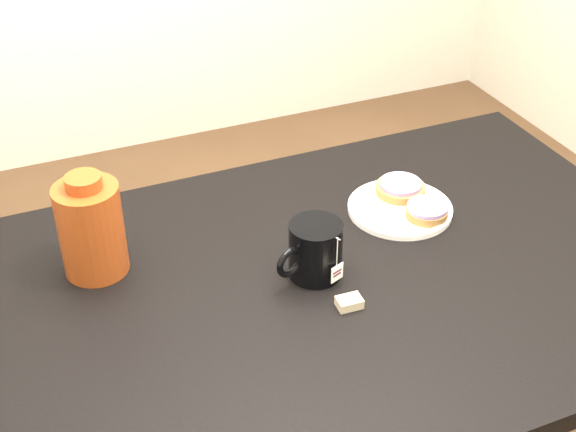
{
  "coord_description": "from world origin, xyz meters",
  "views": [
    {
      "loc": [
        -0.53,
        -1.06,
        1.69
      ],
      "look_at": [
        -0.03,
        0.14,
        0.81
      ],
      "focal_mm": 50.0,
      "sensor_mm": 36.0,
      "label": 1
    }
  ],
  "objects_px": {
    "teabag_pouch": "(349,302)",
    "bagel_package": "(91,228)",
    "plate": "(400,208)",
    "bagel_front": "(427,211)",
    "table": "(328,311)",
    "mug": "(315,250)",
    "bagel_back": "(400,188)"
  },
  "relations": [
    {
      "from": "plate",
      "to": "mug",
      "type": "height_order",
      "value": "mug"
    },
    {
      "from": "table",
      "to": "plate",
      "type": "height_order",
      "value": "plate"
    },
    {
      "from": "plate",
      "to": "mug",
      "type": "relative_size",
      "value": 1.4
    },
    {
      "from": "plate",
      "to": "mug",
      "type": "distance_m",
      "value": 0.29
    },
    {
      "from": "table",
      "to": "teabag_pouch",
      "type": "height_order",
      "value": "teabag_pouch"
    },
    {
      "from": "teabag_pouch",
      "to": "table",
      "type": "bearing_deg",
      "value": 88.1
    },
    {
      "from": "bagel_package",
      "to": "mug",
      "type": "bearing_deg",
      "value": -25.35
    },
    {
      "from": "teabag_pouch",
      "to": "bagel_back",
      "type": "bearing_deg",
      "value": 46.84
    },
    {
      "from": "bagel_front",
      "to": "mug",
      "type": "height_order",
      "value": "mug"
    },
    {
      "from": "bagel_front",
      "to": "bagel_package",
      "type": "distance_m",
      "value": 0.67
    },
    {
      "from": "plate",
      "to": "bagel_back",
      "type": "xyz_separation_m",
      "value": [
        0.03,
        0.05,
        0.02
      ]
    },
    {
      "from": "table",
      "to": "bagel_front",
      "type": "xyz_separation_m",
      "value": [
        0.26,
        0.09,
        0.11
      ]
    },
    {
      "from": "bagel_front",
      "to": "plate",
      "type": "bearing_deg",
      "value": 119.05
    },
    {
      "from": "teabag_pouch",
      "to": "bagel_package",
      "type": "height_order",
      "value": "bagel_package"
    },
    {
      "from": "table",
      "to": "bagel_front",
      "type": "bearing_deg",
      "value": 18.91
    },
    {
      "from": "bagel_front",
      "to": "bagel_package",
      "type": "relative_size",
      "value": 0.49
    },
    {
      "from": "bagel_back",
      "to": "bagel_package",
      "type": "xyz_separation_m",
      "value": [
        -0.65,
        0.01,
        0.07
      ]
    },
    {
      "from": "bagel_front",
      "to": "bagel_package",
      "type": "xyz_separation_m",
      "value": [
        -0.66,
        0.11,
        0.07
      ]
    },
    {
      "from": "table",
      "to": "bagel_back",
      "type": "height_order",
      "value": "bagel_back"
    },
    {
      "from": "table",
      "to": "bagel_back",
      "type": "relative_size",
      "value": 9.62
    },
    {
      "from": "plate",
      "to": "mug",
      "type": "xyz_separation_m",
      "value": [
        -0.26,
        -0.12,
        0.05
      ]
    },
    {
      "from": "teabag_pouch",
      "to": "bagel_package",
      "type": "bearing_deg",
      "value": 143.87
    },
    {
      "from": "teabag_pouch",
      "to": "bagel_package",
      "type": "relative_size",
      "value": 0.22
    },
    {
      "from": "bagel_back",
      "to": "bagel_package",
      "type": "bearing_deg",
      "value": 179.46
    },
    {
      "from": "bagel_front",
      "to": "bagel_package",
      "type": "height_order",
      "value": "bagel_package"
    },
    {
      "from": "mug",
      "to": "teabag_pouch",
      "type": "xyz_separation_m",
      "value": [
        0.02,
        -0.11,
        -0.05
      ]
    },
    {
      "from": "mug",
      "to": "bagel_back",
      "type": "bearing_deg",
      "value": 10.41
    },
    {
      "from": "table",
      "to": "mug",
      "type": "xyz_separation_m",
      "value": [
        -0.02,
        0.02,
        0.14
      ]
    },
    {
      "from": "bagel_front",
      "to": "teabag_pouch",
      "type": "xyz_separation_m",
      "value": [
        -0.27,
        -0.18,
        -0.02
      ]
    },
    {
      "from": "plate",
      "to": "bagel_front",
      "type": "height_order",
      "value": "bagel_front"
    },
    {
      "from": "bagel_front",
      "to": "teabag_pouch",
      "type": "relative_size",
      "value": 2.23
    },
    {
      "from": "mug",
      "to": "teabag_pouch",
      "type": "height_order",
      "value": "mug"
    }
  ]
}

